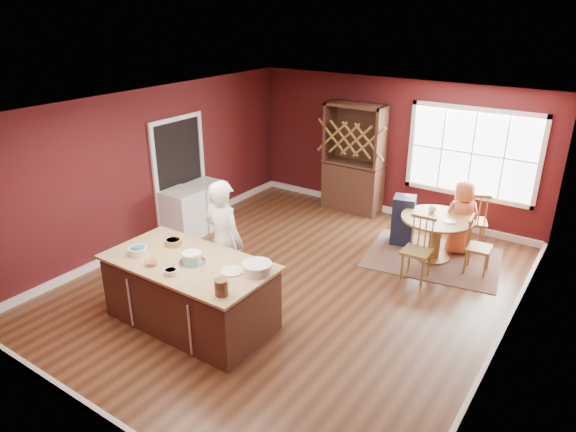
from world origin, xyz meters
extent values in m
plane|color=brown|center=(0.00, 0.00, 0.00)|extent=(7.00, 7.00, 0.00)
plane|color=white|center=(0.00, 0.00, 2.70)|extent=(7.00, 7.00, 0.00)
plane|color=#401418|center=(0.00, 3.50, 1.35)|extent=(6.00, 0.00, 6.00)
plane|color=#401418|center=(0.00, -3.50, 1.35)|extent=(6.00, 0.00, 6.00)
plane|color=#401418|center=(-3.00, 0.00, 1.35)|extent=(0.00, 7.00, 7.00)
plane|color=#401418|center=(3.00, 0.00, 1.35)|extent=(0.00, 7.00, 7.00)
cube|color=#3F2D1A|center=(-0.59, -1.63, 0.41)|extent=(2.18, 1.10, 0.83)
cube|color=#E3D685|center=(-0.59, -1.63, 0.90)|extent=(2.26, 1.18, 0.04)
cylinder|color=brown|center=(1.46, 2.01, 0.02)|extent=(0.55, 0.55, 0.04)
cylinder|color=brown|center=(1.46, 2.01, 0.35)|extent=(0.19, 0.19, 0.67)
cylinder|color=brown|center=(1.46, 2.01, 0.73)|extent=(1.17, 1.17, 0.04)
imported|color=silver|center=(-0.61, -0.90, 0.90)|extent=(0.68, 0.47, 1.81)
cylinder|color=silver|center=(-1.27, -1.86, 0.97)|extent=(0.25, 0.25, 0.10)
cylinder|color=tan|center=(-1.09, -1.40, 0.96)|extent=(0.23, 0.23, 0.08)
cylinder|color=white|center=(-0.89, -1.98, 0.95)|extent=(0.16, 0.16, 0.06)
cylinder|color=beige|center=(-0.52, -2.00, 0.95)|extent=(0.17, 0.17, 0.06)
cylinder|color=silver|center=(-0.24, -1.72, 0.99)|extent=(0.07, 0.07, 0.13)
cylinder|color=white|center=(0.07, -1.54, 0.93)|extent=(0.29, 0.29, 0.02)
cylinder|color=beige|center=(0.33, -1.37, 0.98)|extent=(0.37, 0.37, 0.13)
cylinder|color=#402616|center=(0.31, -2.01, 1.02)|extent=(0.16, 0.16, 0.19)
cube|color=brown|center=(1.46, 2.01, 0.01)|extent=(2.39, 1.99, 0.01)
imported|color=#DA6B44|center=(1.72, 2.48, 0.65)|extent=(0.75, 0.71, 1.29)
cylinder|color=beige|center=(1.69, 1.94, 0.76)|extent=(0.19, 0.19, 0.01)
imported|color=white|center=(1.31, 2.18, 0.80)|extent=(0.15, 0.15, 0.10)
cube|color=#36220E|center=(-0.73, 3.22, 1.10)|extent=(1.20, 0.50, 2.19)
cube|color=silver|center=(-2.64, 0.28, 0.44)|extent=(0.61, 0.59, 0.89)
cube|color=silver|center=(-2.64, 0.92, 0.43)|extent=(0.60, 0.58, 0.87)
camera|label=1|loc=(3.79, -5.76, 4.01)|focal=32.00mm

